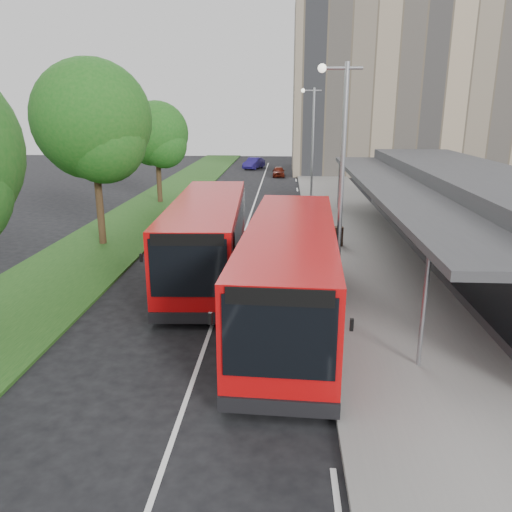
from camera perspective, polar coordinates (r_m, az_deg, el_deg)
The scene contains 17 objects.
ground at distance 16.73m, azimuth -4.79°, elevation -7.18°, with size 120.00×120.00×0.00m, color black.
pavement at distance 35.97m, azimuth 9.32°, elevation 5.62°, with size 5.00×80.00×0.15m, color gray.
grass_verge at distance 36.97m, azimuth -11.26°, elevation 5.78°, with size 5.00×80.00×0.10m, color #184315.
lane_centre_line at distance 30.98m, azimuth -0.91°, elevation 3.98°, with size 0.12×70.00×0.01m, color silver.
kerb_dashes at distance 34.82m, azimuth 5.03°, elevation 5.31°, with size 0.12×56.00×0.01m.
office_block at distance 58.40m, azimuth 15.78°, elevation 18.12°, with size 22.00×12.00×18.00m, color tan.
station_building at distance 25.13m, azimuth 23.35°, elevation 4.43°, with size 7.70×26.00×4.00m.
tree_mid at distance 25.96m, azimuth -18.14°, elevation 13.81°, with size 5.64×5.64×9.06m.
tree_far at distance 37.44m, azimuth -11.28°, elevation 13.11°, with size 4.56×4.56×7.31m.
lamp_post_near at distance 17.37m, azimuth 9.55°, elevation 9.71°, with size 1.44×0.28×8.00m.
lamp_post_far at distance 37.26m, azimuth 6.39°, elevation 13.30°, with size 1.44×0.28×8.00m.
bus_main at distance 15.97m, azimuth 3.92°, elevation -1.98°, with size 3.44×11.48×3.22m.
bus_second at distance 20.65m, azimuth -5.54°, elevation 2.16°, with size 3.38×11.28×3.16m.
litter_bin at distance 25.15m, azimuth 9.35°, elevation 2.26°, with size 0.52×0.52×0.94m, color #392317.
bollard at distance 34.12m, azimuth 8.12°, elevation 6.04°, with size 0.15×0.15×0.96m, color yellow.
car_near at distance 52.18m, azimuth 2.59°, elevation 9.63°, with size 1.23×3.06×1.04m, color #54160C.
car_far at distance 59.16m, azimuth -0.25°, elevation 10.56°, with size 1.36×3.89×1.28m, color navy.
Camera 1 is at (2.29, -15.16, 6.68)m, focal length 35.00 mm.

